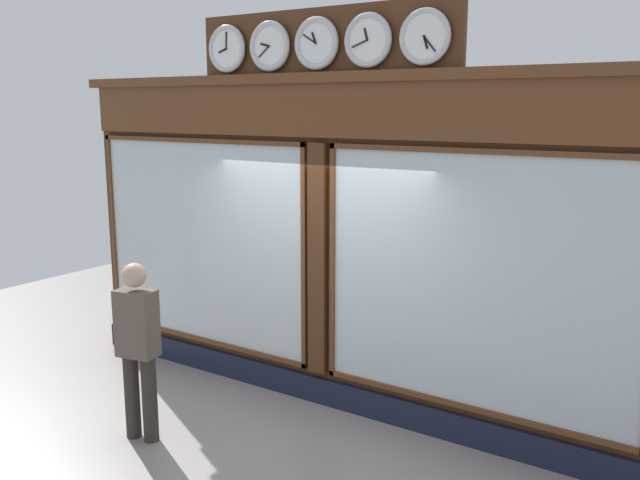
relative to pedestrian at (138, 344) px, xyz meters
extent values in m
cube|color=#4C2B16|center=(-0.94, -1.74, 0.71)|extent=(6.46, 0.30, 3.28)
cube|color=#191E33|center=(-0.94, -1.57, -0.79)|extent=(6.46, 0.08, 0.28)
cube|color=brown|center=(-0.94, -1.55, 2.10)|extent=(6.33, 0.08, 0.52)
cube|color=brown|center=(-0.94, -1.57, 2.40)|extent=(6.59, 0.20, 0.10)
cube|color=silver|center=(-2.58, -1.58, 0.60)|extent=(2.88, 0.02, 2.27)
cube|color=brown|center=(-2.58, -1.56, 1.76)|extent=(2.98, 0.04, 0.05)
cube|color=brown|center=(-2.58, -1.56, -0.56)|extent=(2.98, 0.04, 0.05)
cube|color=brown|center=(-1.11, -1.56, 0.60)|extent=(0.05, 0.04, 2.37)
cube|color=silver|center=(0.70, -1.58, 0.60)|extent=(2.88, 0.02, 2.27)
cube|color=brown|center=(0.70, -1.56, 1.76)|extent=(2.98, 0.04, 0.05)
cube|color=brown|center=(0.70, -1.56, -0.56)|extent=(2.98, 0.04, 0.05)
cube|color=brown|center=(2.17, -1.56, 0.60)|extent=(0.05, 0.04, 2.37)
cube|color=brown|center=(-0.76, -1.56, 0.60)|extent=(0.05, 0.04, 2.37)
cube|color=#4C2B16|center=(-0.94, -1.56, 0.60)|extent=(0.20, 0.10, 2.37)
cube|color=#4C2B16|center=(-0.94, -1.61, 2.72)|extent=(2.91, 0.06, 0.67)
cylinder|color=white|center=(-2.06, -1.53, 2.72)|extent=(0.40, 0.02, 0.40)
torus|color=silver|center=(-2.06, -1.53, 2.72)|extent=(0.48, 0.05, 0.48)
cube|color=black|center=(-2.07, -1.52, 2.67)|extent=(0.05, 0.01, 0.11)
cube|color=black|center=(-2.11, -1.52, 2.65)|extent=(0.12, 0.01, 0.14)
sphere|color=black|center=(-2.06, -1.52, 2.72)|extent=(0.02, 0.02, 0.02)
cylinder|color=white|center=(-1.50, -1.53, 2.72)|extent=(0.40, 0.02, 0.40)
torus|color=silver|center=(-1.50, -1.53, 2.72)|extent=(0.49, 0.06, 0.49)
cube|color=black|center=(-1.48, -1.52, 2.77)|extent=(0.05, 0.01, 0.11)
cube|color=black|center=(-1.42, -1.52, 2.69)|extent=(0.16, 0.01, 0.07)
sphere|color=black|center=(-1.50, -1.52, 2.72)|extent=(0.02, 0.02, 0.02)
cylinder|color=white|center=(-0.94, -1.53, 2.72)|extent=(0.40, 0.02, 0.40)
torus|color=silver|center=(-0.94, -1.53, 2.72)|extent=(0.49, 0.06, 0.49)
cube|color=black|center=(-0.92, -1.52, 2.77)|extent=(0.06, 0.01, 0.11)
cube|color=black|center=(-0.87, -1.52, 2.76)|extent=(0.15, 0.01, 0.10)
sphere|color=black|center=(-0.94, -1.52, 2.72)|extent=(0.02, 0.02, 0.02)
cylinder|color=white|center=(-0.38, -1.53, 2.72)|extent=(0.40, 0.02, 0.40)
torus|color=silver|center=(-0.38, -1.53, 2.72)|extent=(0.49, 0.06, 0.49)
cube|color=black|center=(-0.33, -1.52, 2.73)|extent=(0.11, 0.01, 0.04)
cube|color=black|center=(-0.31, -1.52, 2.67)|extent=(0.14, 0.01, 0.11)
sphere|color=black|center=(-0.38, -1.52, 2.72)|extent=(0.02, 0.02, 0.02)
cylinder|color=white|center=(0.18, -1.53, 2.72)|extent=(0.40, 0.02, 0.40)
torus|color=silver|center=(0.18, -1.53, 2.72)|extent=(0.48, 0.05, 0.48)
cube|color=black|center=(0.23, -1.52, 2.70)|extent=(0.11, 0.01, 0.05)
cube|color=black|center=(0.18, -1.52, 2.80)|extent=(0.02, 0.01, 0.17)
sphere|color=black|center=(0.18, -1.52, 2.72)|extent=(0.02, 0.02, 0.02)
cylinder|color=#312A24|center=(0.10, 0.02, -0.52)|extent=(0.14, 0.14, 0.82)
cylinder|color=#312A24|center=(-0.10, -0.02, -0.52)|extent=(0.14, 0.14, 0.82)
cube|color=brown|center=(0.00, 0.00, 0.20)|extent=(0.39, 0.28, 0.62)
sphere|color=tan|center=(0.00, 0.00, 0.65)|extent=(0.22, 0.22, 0.22)
camera|label=1|loc=(-4.65, 3.96, 2.13)|focal=37.97mm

